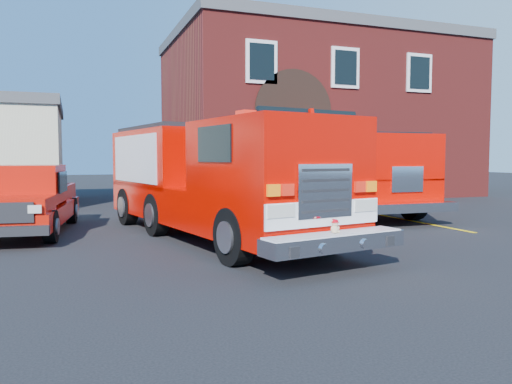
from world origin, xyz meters
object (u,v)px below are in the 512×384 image
object	(u,v)px
fire_engine	(211,178)
secondary_truck	(336,169)
fire_station	(314,116)
pickup_truck	(27,201)

from	to	relation	value
fire_engine	secondary_truck	size ratio (longest dim) A/B	1.08
fire_station	secondary_truck	xyz separation A→B (m)	(-3.33, -8.47, -2.66)
fire_station	pickup_truck	world-z (taller)	fire_station
pickup_truck	fire_station	bearing A→B (deg)	37.21
pickup_truck	secondary_truck	bearing A→B (deg)	10.46
fire_station	secondary_truck	bearing A→B (deg)	-111.44
fire_station	fire_engine	world-z (taller)	fire_station
fire_station	secondary_truck	size ratio (longest dim) A/B	1.67
fire_station	fire_engine	bearing A→B (deg)	-126.09
fire_station	pickup_truck	xyz separation A→B (m)	(-13.67, -10.38, -3.40)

